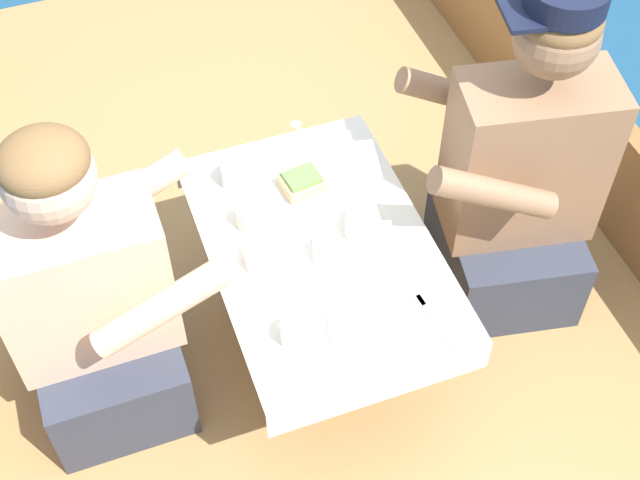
# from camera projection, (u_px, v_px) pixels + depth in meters

# --- Properties ---
(ground_plane) EXTENTS (60.00, 60.00, 0.00)m
(ground_plane) POSITION_uv_depth(u_px,v_px,m) (307.00, 356.00, 2.89)
(ground_plane) COLOR navy
(boat_deck) EXTENTS (2.07, 3.56, 0.31)m
(boat_deck) POSITION_uv_depth(u_px,v_px,m) (306.00, 330.00, 2.78)
(boat_deck) COLOR #A87F4C
(boat_deck) RESTS_ON ground_plane
(gunwale_starboard) EXTENTS (0.06, 3.56, 0.37)m
(gunwale_starboard) POSITION_uv_depth(u_px,v_px,m) (613.00, 174.00, 2.73)
(gunwale_starboard) COLOR #936033
(gunwale_starboard) RESTS_ON boat_deck
(cockpit_table) EXTENTS (0.56, 0.83, 0.41)m
(cockpit_table) POSITION_uv_depth(u_px,v_px,m) (320.00, 256.00, 2.30)
(cockpit_table) COLOR #B2B2B7
(cockpit_table) RESTS_ON boat_deck
(person_port) EXTENTS (0.52, 0.44, 0.94)m
(person_port) POSITION_uv_depth(u_px,v_px,m) (94.00, 305.00, 2.19)
(person_port) COLOR #333847
(person_port) RESTS_ON boat_deck
(person_starboard) EXTENTS (0.58, 0.52, 1.03)m
(person_starboard) POSITION_uv_depth(u_px,v_px,m) (519.00, 181.00, 2.40)
(person_starboard) COLOR #333847
(person_starboard) RESTS_ON boat_deck
(plate_sandwich) EXTENTS (0.19, 0.19, 0.01)m
(plate_sandwich) POSITION_uv_depth(u_px,v_px,m) (302.00, 189.00, 2.38)
(plate_sandwich) COLOR silver
(plate_sandwich) RESTS_ON cockpit_table
(plate_bread) EXTENTS (0.21, 0.21, 0.01)m
(plate_bread) POSITION_uv_depth(u_px,v_px,m) (372.00, 324.00, 2.10)
(plate_bread) COLOR silver
(plate_bread) RESTS_ON cockpit_table
(sandwich) EXTENTS (0.12, 0.10, 0.05)m
(sandwich) POSITION_uv_depth(u_px,v_px,m) (302.00, 182.00, 2.36)
(sandwich) COLOR tan
(sandwich) RESTS_ON plate_sandwich
(bowl_port_near) EXTENTS (0.12, 0.12, 0.04)m
(bowl_port_near) POSITION_uv_depth(u_px,v_px,m) (368.00, 225.00, 2.28)
(bowl_port_near) COLOR silver
(bowl_port_near) RESTS_ON cockpit_table
(bowl_starboard_near) EXTENTS (0.12, 0.12, 0.04)m
(bowl_starboard_near) POSITION_uv_depth(u_px,v_px,m) (268.00, 256.00, 2.21)
(bowl_starboard_near) COLOR silver
(bowl_starboard_near) RESTS_ON cockpit_table
(coffee_cup_port) EXTENTS (0.09, 0.07, 0.06)m
(coffee_cup_port) POSITION_uv_depth(u_px,v_px,m) (326.00, 251.00, 2.21)
(coffee_cup_port) COLOR silver
(coffee_cup_port) RESTS_ON cockpit_table
(coffee_cup_starboard) EXTENTS (0.10, 0.07, 0.05)m
(coffee_cup_starboard) POSITION_uv_depth(u_px,v_px,m) (296.00, 332.00, 2.06)
(coffee_cup_starboard) COLOR silver
(coffee_cup_starboard) RESTS_ON cockpit_table
(coffee_cup_center) EXTENTS (0.11, 0.08, 0.06)m
(coffee_cup_center) POSITION_uv_depth(u_px,v_px,m) (236.00, 174.00, 2.38)
(coffee_cup_center) COLOR silver
(coffee_cup_center) RESTS_ON cockpit_table
(tin_can) EXTENTS (0.07, 0.07, 0.05)m
(tin_can) POSITION_uv_depth(u_px,v_px,m) (248.00, 216.00, 2.29)
(tin_can) COLOR silver
(tin_can) RESTS_ON cockpit_table
(utensil_spoon_starboard) EXTENTS (0.04, 0.17, 0.01)m
(utensil_spoon_starboard) POSITION_uv_depth(u_px,v_px,m) (301.00, 134.00, 2.52)
(utensil_spoon_starboard) COLOR silver
(utensil_spoon_starboard) RESTS_ON cockpit_table
(utensil_spoon_port) EXTENTS (0.16, 0.10, 0.01)m
(utensil_spoon_port) POSITION_uv_depth(u_px,v_px,m) (230.00, 285.00, 2.18)
(utensil_spoon_port) COLOR silver
(utensil_spoon_port) RESTS_ON cockpit_table
(utensil_knife_starboard) EXTENTS (0.09, 0.16, 0.00)m
(utensil_knife_starboard) POSITION_uv_depth(u_px,v_px,m) (426.00, 278.00, 2.19)
(utensil_knife_starboard) COLOR silver
(utensil_knife_starboard) RESTS_ON cockpit_table
(utensil_spoon_center) EXTENTS (0.04, 0.17, 0.01)m
(utensil_spoon_center) POSITION_uv_depth(u_px,v_px,m) (354.00, 179.00, 2.41)
(utensil_spoon_center) COLOR silver
(utensil_spoon_center) RESTS_ON cockpit_table
(utensil_fork_starboard) EXTENTS (0.04, 0.17, 0.00)m
(utensil_fork_starboard) POSITION_uv_depth(u_px,v_px,m) (432.00, 316.00, 2.12)
(utensil_fork_starboard) COLOR silver
(utensil_fork_starboard) RESTS_ON cockpit_table
(utensil_knife_port) EXTENTS (0.04, 0.17, 0.00)m
(utensil_knife_port) POSITION_uv_depth(u_px,v_px,m) (307.00, 232.00, 2.29)
(utensil_knife_port) COLOR silver
(utensil_knife_port) RESTS_ON cockpit_table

